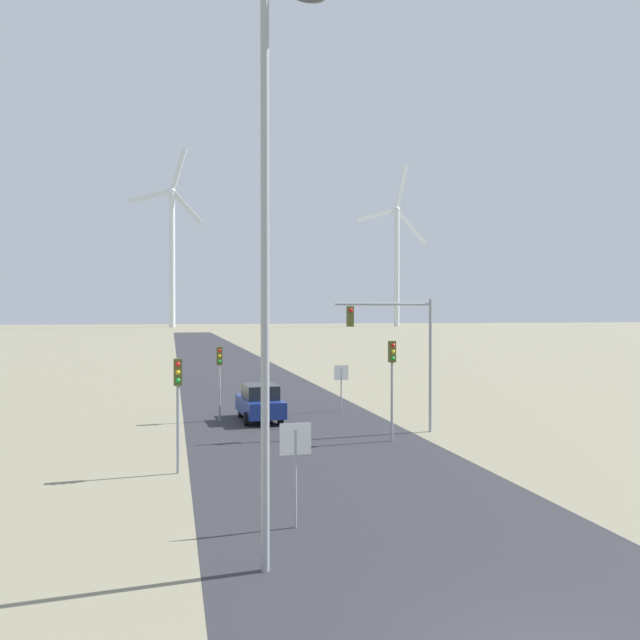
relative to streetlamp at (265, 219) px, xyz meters
The scene contains 11 objects.
road_surface 43.83m from the streetlamp, 85.12° to the left, with size 10.00×240.00×0.01m.
streetlamp is the anchor object (origin of this frame).
stop_sign_near 6.12m from the streetlamp, 65.12° to the left, with size 0.81×0.07×2.65m.
stop_sign_far 22.05m from the streetlamp, 70.35° to the left, with size 0.81×0.07×2.53m.
traffic_light_post_near_left 9.80m from the streetlamp, 101.24° to the left, with size 0.28×0.33×3.87m.
traffic_light_post_near_right 14.48m from the streetlamp, 58.97° to the left, with size 0.28×0.34×4.23m.
traffic_light_post_mid_left 19.07m from the streetlamp, 88.69° to the left, with size 0.28×0.34×3.72m.
traffic_light_mast_overhead 15.94m from the streetlamp, 59.25° to the left, with size 4.55×0.35×6.05m.
car_approaching 19.39m from the streetlamp, 82.43° to the left, with size 2.07×4.21×1.83m.
wind_turbine_left 231.86m from the streetlamp, 90.40° to the left, with size 27.32×10.00×68.17m.
wind_turbine_center 243.98m from the streetlamp, 68.91° to the left, with size 32.73×7.04×66.27m.
Camera 1 is at (-5.57, -7.95, 5.41)m, focal length 35.00 mm.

